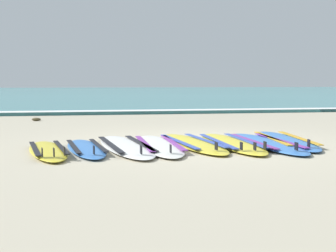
{
  "coord_description": "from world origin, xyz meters",
  "views": [
    {
      "loc": [
        -1.81,
        -7.19,
        1.02
      ],
      "look_at": [
        -0.48,
        0.44,
        0.25
      ],
      "focal_mm": 47.78,
      "sensor_mm": 36.0,
      "label": 1
    }
  ],
  "objects_px": {
    "surfboard_3": "(159,145)",
    "surfboard_6": "(266,143)",
    "surfboard_2": "(125,146)",
    "surfboard_0": "(48,150)",
    "surfboard_1": "(86,148)",
    "surfboard_5": "(231,143)",
    "surfboard_4": "(192,143)",
    "surfboard_7": "(285,140)"
  },
  "relations": [
    {
      "from": "surfboard_0",
      "to": "surfboard_5",
      "type": "distance_m",
      "value": 2.85
    },
    {
      "from": "surfboard_4",
      "to": "surfboard_3",
      "type": "bearing_deg",
      "value": -166.21
    },
    {
      "from": "surfboard_3",
      "to": "surfboard_6",
      "type": "bearing_deg",
      "value": -1.24
    },
    {
      "from": "surfboard_0",
      "to": "surfboard_2",
      "type": "xyz_separation_m",
      "value": [
        1.13,
        0.26,
        -0.0
      ]
    },
    {
      "from": "surfboard_4",
      "to": "surfboard_7",
      "type": "height_order",
      "value": "same"
    },
    {
      "from": "surfboard_3",
      "to": "surfboard_4",
      "type": "relative_size",
      "value": 0.97
    },
    {
      "from": "surfboard_6",
      "to": "surfboard_5",
      "type": "bearing_deg",
      "value": 171.41
    },
    {
      "from": "surfboard_2",
      "to": "surfboard_3",
      "type": "distance_m",
      "value": 0.52
    },
    {
      "from": "surfboard_3",
      "to": "surfboard_4",
      "type": "xyz_separation_m",
      "value": [
        0.56,
        0.14,
        -0.0
      ]
    },
    {
      "from": "surfboard_0",
      "to": "surfboard_5",
      "type": "relative_size",
      "value": 0.81
    },
    {
      "from": "surfboard_0",
      "to": "surfboard_4",
      "type": "height_order",
      "value": "same"
    },
    {
      "from": "surfboard_5",
      "to": "surfboard_6",
      "type": "relative_size",
      "value": 0.98
    },
    {
      "from": "surfboard_0",
      "to": "surfboard_3",
      "type": "bearing_deg",
      "value": 8.73
    },
    {
      "from": "surfboard_0",
      "to": "surfboard_7",
      "type": "distance_m",
      "value": 3.87
    },
    {
      "from": "surfboard_1",
      "to": "surfboard_4",
      "type": "distance_m",
      "value": 1.7
    },
    {
      "from": "surfboard_1",
      "to": "surfboard_3",
      "type": "distance_m",
      "value": 1.12
    },
    {
      "from": "surfboard_4",
      "to": "surfboard_5",
      "type": "bearing_deg",
      "value": -8.3
    },
    {
      "from": "surfboard_0",
      "to": "surfboard_6",
      "type": "xyz_separation_m",
      "value": [
        3.39,
        0.22,
        -0.0
      ]
    },
    {
      "from": "surfboard_4",
      "to": "surfboard_5",
      "type": "height_order",
      "value": "same"
    },
    {
      "from": "surfboard_7",
      "to": "surfboard_4",
      "type": "bearing_deg",
      "value": -176.93
    },
    {
      "from": "surfboard_4",
      "to": "surfboard_5",
      "type": "xyz_separation_m",
      "value": [
        0.62,
        -0.09,
        0.0
      ]
    },
    {
      "from": "surfboard_1",
      "to": "surfboard_6",
      "type": "bearing_deg",
      "value": 1.92
    },
    {
      "from": "surfboard_3",
      "to": "surfboard_6",
      "type": "xyz_separation_m",
      "value": [
        1.74,
        -0.04,
        -0.0
      ]
    },
    {
      "from": "surfboard_7",
      "to": "surfboard_3",
      "type": "bearing_deg",
      "value": -174.13
    },
    {
      "from": "surfboard_0",
      "to": "surfboard_2",
      "type": "relative_size",
      "value": 0.78
    },
    {
      "from": "surfboard_2",
      "to": "surfboard_0",
      "type": "bearing_deg",
      "value": -167.22
    },
    {
      "from": "surfboard_1",
      "to": "surfboard_3",
      "type": "bearing_deg",
      "value": 6.83
    },
    {
      "from": "surfboard_2",
      "to": "surfboard_6",
      "type": "distance_m",
      "value": 2.26
    },
    {
      "from": "surfboard_1",
      "to": "surfboard_5",
      "type": "distance_m",
      "value": 2.3
    },
    {
      "from": "surfboard_3",
      "to": "surfboard_7",
      "type": "bearing_deg",
      "value": 5.87
    },
    {
      "from": "surfboard_4",
      "to": "surfboard_7",
      "type": "distance_m",
      "value": 1.63
    },
    {
      "from": "surfboard_3",
      "to": "surfboard_6",
      "type": "relative_size",
      "value": 0.95
    },
    {
      "from": "surfboard_4",
      "to": "surfboard_1",
      "type": "bearing_deg",
      "value": -170.81
    },
    {
      "from": "surfboard_1",
      "to": "surfboard_2",
      "type": "distance_m",
      "value": 0.61
    },
    {
      "from": "surfboard_1",
      "to": "surfboard_6",
      "type": "relative_size",
      "value": 0.79
    },
    {
      "from": "surfboard_7",
      "to": "surfboard_2",
      "type": "bearing_deg",
      "value": -175.31
    },
    {
      "from": "surfboard_0",
      "to": "surfboard_7",
      "type": "relative_size",
      "value": 0.79
    },
    {
      "from": "surfboard_4",
      "to": "surfboard_6",
      "type": "bearing_deg",
      "value": -8.44
    },
    {
      "from": "surfboard_2",
      "to": "surfboard_7",
      "type": "distance_m",
      "value": 2.72
    },
    {
      "from": "surfboard_3",
      "to": "surfboard_2",
      "type": "bearing_deg",
      "value": 179.68
    },
    {
      "from": "surfboard_0",
      "to": "surfboard_7",
      "type": "xyz_separation_m",
      "value": [
        3.84,
        0.48,
        -0.0
      ]
    },
    {
      "from": "surfboard_5",
      "to": "surfboard_6",
      "type": "height_order",
      "value": "same"
    }
  ]
}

